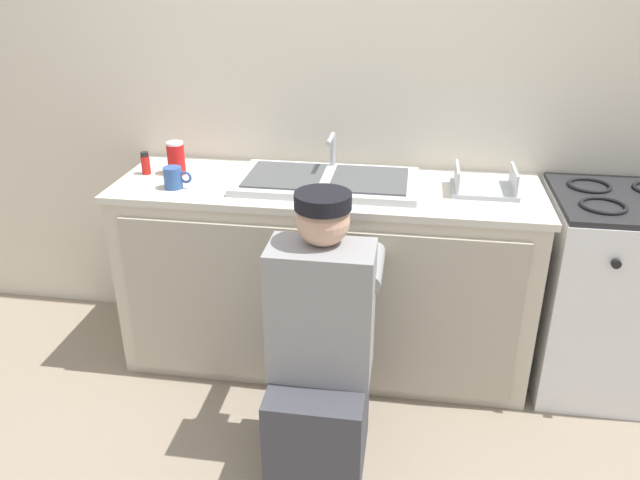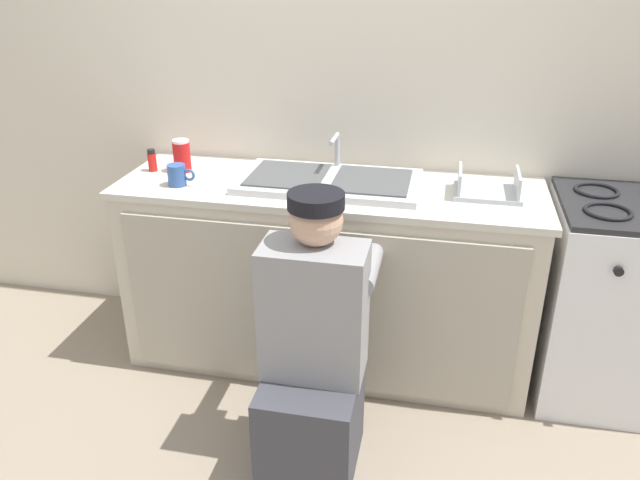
% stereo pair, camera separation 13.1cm
% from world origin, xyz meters
% --- Properties ---
extents(ground_plane, '(12.00, 12.00, 0.00)m').
position_xyz_m(ground_plane, '(0.00, 0.00, 0.00)').
color(ground_plane, gray).
extents(back_wall, '(6.00, 0.10, 2.50)m').
position_xyz_m(back_wall, '(0.00, 0.65, 1.25)').
color(back_wall, beige).
rests_on(back_wall, ground_plane).
extents(counter_cabinet, '(1.86, 0.62, 0.87)m').
position_xyz_m(counter_cabinet, '(0.00, 0.29, 0.44)').
color(counter_cabinet, beige).
rests_on(counter_cabinet, ground_plane).
extents(countertop, '(1.90, 0.62, 0.03)m').
position_xyz_m(countertop, '(0.00, 0.30, 0.89)').
color(countertop, beige).
rests_on(countertop, counter_cabinet).
extents(sink_double_basin, '(0.80, 0.44, 0.19)m').
position_xyz_m(sink_double_basin, '(0.00, 0.30, 0.92)').
color(sink_double_basin, silver).
rests_on(sink_double_basin, countertop).
extents(stove_range, '(0.60, 0.62, 0.93)m').
position_xyz_m(stove_range, '(1.28, 0.30, 0.46)').
color(stove_range, white).
rests_on(stove_range, ground_plane).
extents(plumber_person, '(0.42, 0.61, 1.10)m').
position_xyz_m(plumber_person, '(0.08, -0.40, 0.46)').
color(plumber_person, '#3F3F47').
rests_on(plumber_person, ground_plane).
extents(soda_cup_red, '(0.08, 0.08, 0.15)m').
position_xyz_m(soda_cup_red, '(-0.71, 0.34, 0.98)').
color(soda_cup_red, red).
rests_on(soda_cup_red, countertop).
extents(spice_bottle_red, '(0.04, 0.04, 0.10)m').
position_xyz_m(spice_bottle_red, '(-0.85, 0.32, 0.95)').
color(spice_bottle_red, red).
rests_on(spice_bottle_red, countertop).
extents(dish_rack_tray, '(0.28, 0.22, 0.11)m').
position_xyz_m(dish_rack_tray, '(0.68, 0.31, 0.93)').
color(dish_rack_tray, '#B2B7BC').
rests_on(dish_rack_tray, countertop).
extents(coffee_mug, '(0.13, 0.08, 0.09)m').
position_xyz_m(coffee_mug, '(-0.66, 0.16, 0.95)').
color(coffee_mug, '#335699').
rests_on(coffee_mug, countertop).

